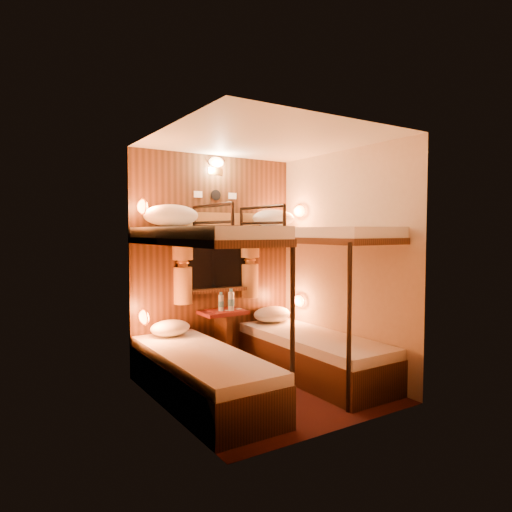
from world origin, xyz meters
TOP-DOWN VIEW (x-y plane):
  - floor at (0.00, 0.00)m, footprint 2.10×2.10m
  - ceiling at (0.00, 0.00)m, footprint 2.10×2.10m
  - wall_back at (0.00, 1.05)m, footprint 2.40×0.00m
  - wall_front at (0.00, -1.05)m, footprint 2.40×0.00m
  - wall_left at (-1.00, 0.00)m, footprint 0.00×2.40m
  - wall_right at (1.00, 0.00)m, footprint 0.00×2.40m
  - back_panel at (0.00, 1.04)m, footprint 2.00×0.03m
  - bunk_left at (-0.65, 0.07)m, footprint 0.72×1.90m
  - bunk_right at (0.65, 0.07)m, footprint 0.72×1.90m
  - window at (0.00, 1.00)m, footprint 1.00×0.12m
  - curtains at (0.00, 0.97)m, footprint 1.10×0.22m
  - back_fixtures at (0.00, 1.00)m, footprint 0.54×0.09m
  - reading_lamps at (-0.00, 0.70)m, footprint 2.00×0.20m
  - table at (0.00, 0.85)m, footprint 0.50×0.34m
  - bottle_left at (-0.04, 0.83)m, footprint 0.06×0.06m
  - bottle_right at (0.07, 0.79)m, footprint 0.07×0.07m
  - sachet_a at (0.05, 0.82)m, footprint 0.08×0.06m
  - sachet_b at (0.20, 0.85)m, footprint 0.07×0.06m
  - pillow_lower_left at (-0.65, 0.80)m, footprint 0.42×0.30m
  - pillow_lower_right at (0.65, 0.82)m, footprint 0.48×0.34m
  - pillow_upper_left at (-0.65, 0.74)m, footprint 0.57×0.41m
  - pillow_upper_right at (0.65, 0.80)m, footprint 0.53×0.38m

SIDE VIEW (x-z plane):
  - floor at x=0.00m, z-range 0.00..0.00m
  - table at x=0.00m, z-range 0.09..0.74m
  - pillow_lower_left at x=-0.65m, z-range 0.46..0.62m
  - pillow_lower_right at x=0.65m, z-range 0.46..0.64m
  - bunk_left at x=-0.65m, z-range -0.35..1.47m
  - bunk_right at x=0.65m, z-range -0.35..1.47m
  - sachet_b at x=0.20m, z-range 0.65..0.65m
  - sachet_a at x=0.05m, z-range 0.65..0.66m
  - bottle_left at x=-0.04m, z-range 0.64..0.85m
  - bottle_right at x=0.07m, z-range 0.63..0.88m
  - window at x=0.00m, z-range 0.79..1.58m
  - wall_back at x=0.00m, z-range 0.00..2.40m
  - wall_front at x=0.00m, z-range 0.00..2.40m
  - wall_left at x=-1.00m, z-range 0.00..2.40m
  - wall_right at x=1.00m, z-range 0.00..2.40m
  - back_panel at x=0.00m, z-range 0.00..2.40m
  - reading_lamps at x=0.00m, z-range 0.62..1.86m
  - curtains at x=0.00m, z-range 0.76..1.76m
  - pillow_upper_right at x=0.65m, z-range 1.59..1.80m
  - pillow_upper_left at x=-0.65m, z-range 1.59..1.81m
  - back_fixtures at x=0.00m, z-range 2.00..2.49m
  - ceiling at x=0.00m, z-range 2.40..2.40m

